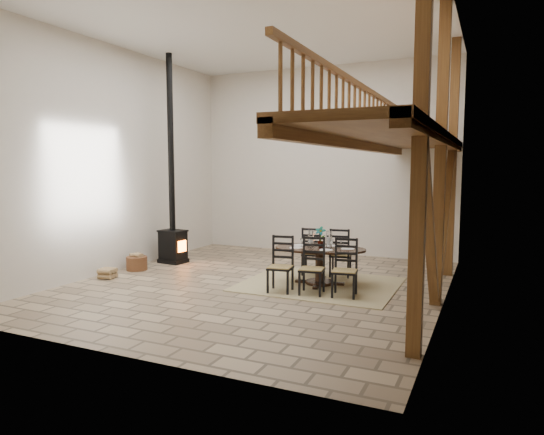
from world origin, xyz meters
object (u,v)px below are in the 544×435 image
at_px(log_basket, 137,263).
at_px(dining_table, 319,265).
at_px(wood_stove, 172,217).
at_px(log_stack, 108,273).

bearing_deg(log_basket, dining_table, 4.02).
bearing_deg(dining_table, log_basket, 175.62).
bearing_deg(wood_stove, dining_table, -3.55).
xyz_separation_m(dining_table, wood_stove, (-4.01, 0.75, 0.72)).
relative_size(dining_table, wood_stove, 0.44).
bearing_deg(log_basket, wood_stove, 76.73).
bearing_deg(wood_stove, log_stack, -90.47).
height_order(log_basket, log_stack, log_basket).
bearing_deg(dining_table, wood_stove, 161.07).
relative_size(log_basket, log_stack, 1.29).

